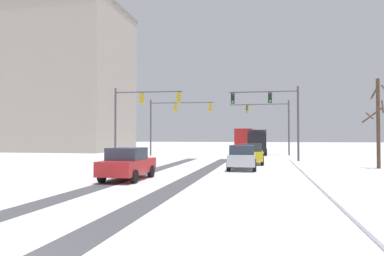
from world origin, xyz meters
TOP-DOWN VIEW (x-y plane):
  - wheel_track_left_lane at (-1.97, 14.42)m, footprint 1.04×31.72m
  - wheel_track_right_lane at (1.31, 14.42)m, footprint 1.04×31.72m
  - sidewalk_kerb_right at (9.29, 12.98)m, footprint 4.00×31.72m
  - traffic_signal_near_right at (5.85, 26.80)m, footprint 5.94×0.42m
  - traffic_signal_near_left at (-5.79, 24.96)m, footprint 6.10×0.64m
  - traffic_signal_far_left at (-5.31, 35.01)m, footprint 7.36×0.77m
  - traffic_signal_far_right at (5.89, 38.89)m, footprint 7.09×0.38m
  - car_yellow_cab_lead at (4.08, 24.13)m, footprint 1.88×4.12m
  - car_silver_second at (3.61, 19.06)m, footprint 1.92×4.15m
  - car_red_third at (-1.68, 12.23)m, footprint 1.85×4.11m
  - bus_oncoming at (2.28, 51.96)m, footprint 3.03×11.10m
  - box_truck_delivery at (4.14, 40.03)m, footprint 2.40×7.43m
  - bare_tree_sidewalk_mid at (12.75, 21.82)m, footprint 1.95×1.96m
  - office_building_far_left_block at (-29.93, 46.01)m, footprint 26.94×15.35m

SIDE VIEW (x-z plane):
  - wheel_track_left_lane at x=-1.97m, z-range 0.00..0.01m
  - wheel_track_right_lane at x=1.31m, z-range 0.00..0.01m
  - sidewalk_kerb_right at x=9.29m, z-range 0.00..0.12m
  - car_yellow_cab_lead at x=4.08m, z-range 0.01..1.63m
  - car_silver_second at x=3.61m, z-range 0.01..1.63m
  - car_red_third at x=-1.68m, z-range 0.01..1.63m
  - box_truck_delivery at x=4.14m, z-range 0.12..3.14m
  - bus_oncoming at x=2.28m, z-range 0.30..3.68m
  - bare_tree_sidewalk_mid at x=12.75m, z-range 0.30..6.47m
  - traffic_signal_far_right at x=5.89m, z-range 1.24..7.74m
  - traffic_signal_near_right at x=5.85m, z-range 1.39..7.89m
  - traffic_signal_near_left at x=-5.79m, z-range 1.40..7.90m
  - traffic_signal_far_left at x=-5.31m, z-range 1.45..7.95m
  - office_building_far_left_block at x=-29.93m, z-range 0.01..22.36m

